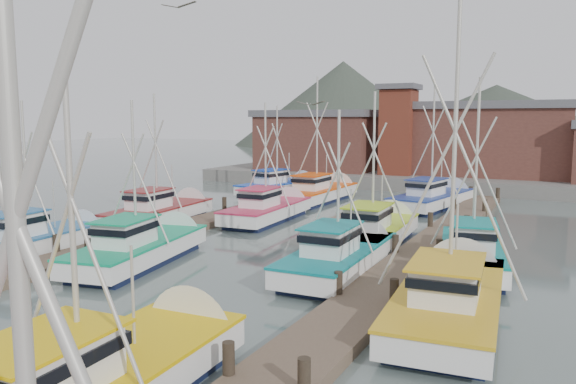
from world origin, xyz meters
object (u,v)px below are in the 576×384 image
at_px(boat_1, 105,379).
at_px(boat_4, 145,247).
at_px(boat_8, 271,210).
at_px(boat_12, 321,192).
at_px(lookout_tower, 398,129).

xyz_separation_m(boat_1, boat_4, (-8.12, 10.58, -0.00)).
relative_size(boat_8, boat_12, 0.85).
bearing_deg(boat_12, boat_4, -87.62).
bearing_deg(lookout_tower, boat_4, -93.65).
bearing_deg(boat_12, boat_8, -85.67).
bearing_deg(boat_1, boat_8, 107.32).
height_order(boat_1, boat_4, boat_1).
bearing_deg(boat_8, boat_12, 90.32).
height_order(lookout_tower, boat_1, lookout_tower).
xyz_separation_m(boat_4, boat_8, (-0.04, 11.97, 0.00)).
xyz_separation_m(boat_4, boat_12, (-0.65, 21.42, 0.01)).
relative_size(lookout_tower, boat_12, 0.80).
xyz_separation_m(lookout_tower, boat_1, (5.99, -43.97, -4.87)).
relative_size(boat_4, boat_8, 1.02).
xyz_separation_m(boat_1, boat_8, (-8.16, 22.55, -0.00)).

